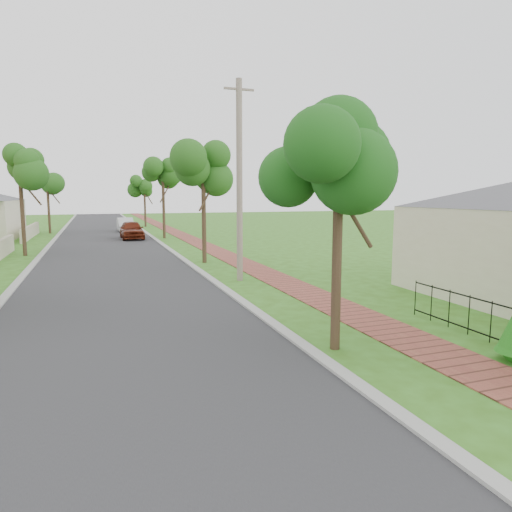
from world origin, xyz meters
TOP-DOWN VIEW (x-y plane):
  - ground at (0.00, 0.00)m, footprint 160.00×160.00m
  - road at (-3.00, 20.00)m, footprint 7.00×120.00m
  - kerb_right at (0.65, 20.00)m, footprint 0.30×120.00m
  - kerb_left at (-6.65, 20.00)m, footprint 0.30×120.00m
  - sidewalk at (3.25, 20.00)m, footprint 1.50×120.00m
  - street_trees at (-2.87, 26.84)m, footprint 10.70×37.65m
  - parked_car_red at (-1.00, 30.06)m, footprint 1.72×4.16m
  - parked_car_white at (-1.00, 37.52)m, footprint 1.43×3.92m
  - near_tree at (1.27, 2.17)m, footprint 1.95×1.95m
  - utility_pole at (1.74, 10.75)m, footprint 1.20×0.24m

SIDE VIEW (x-z plane):
  - ground at x=0.00m, z-range 0.00..0.00m
  - road at x=-3.00m, z-range -0.01..0.01m
  - kerb_right at x=0.65m, z-range -0.05..0.05m
  - kerb_left at x=-6.65m, z-range -0.05..0.05m
  - sidewalk at x=3.25m, z-range -0.01..0.01m
  - parked_car_white at x=-1.00m, z-range 0.00..1.28m
  - parked_car_red at x=-1.00m, z-range 0.00..1.41m
  - near_tree at x=1.27m, z-range 1.47..6.48m
  - utility_pole at x=1.74m, z-range 0.06..7.90m
  - street_trees at x=-2.87m, z-range 1.59..7.48m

